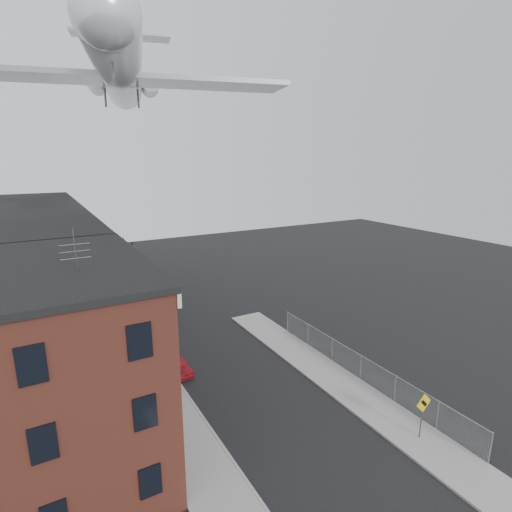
{
  "coord_description": "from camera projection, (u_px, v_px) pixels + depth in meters",
  "views": [
    {
      "loc": [
        -11.43,
        -12.91,
        15.01
      ],
      "look_at": [
        0.86,
        8.76,
        8.8
      ],
      "focal_mm": 28.0,
      "sensor_mm": 36.0,
      "label": 1
    }
  ],
  "objects": [
    {
      "name": "sidewalk_right",
      "position": [
        334.0,
        378.0,
        27.68
      ],
      "size": [
        3.0,
        26.0,
        0.12
      ],
      "primitive_type": "cube",
      "color": "gray",
      "rests_on": "ground"
    },
    {
      "name": "car_far",
      "position": [
        141.0,
        291.0,
        44.38
      ],
      "size": [
        2.01,
        3.88,
        1.08
      ],
      "primitive_type": "imported",
      "rotation": [
        0.0,
        0.0,
        0.14
      ],
      "color": "slate",
      "rests_on": "ground"
    },
    {
      "name": "corner_building",
      "position": [
        39.0,
        370.0,
        18.91
      ],
      "size": [
        10.31,
        12.3,
        12.15
      ],
      "color": "#381A12",
      "rests_on": "ground"
    },
    {
      "name": "row_house_b",
      "position": [
        33.0,
        280.0,
        32.86
      ],
      "size": [
        11.98,
        7.0,
        10.3
      ],
      "color": "#756E5D",
      "rests_on": "ground"
    },
    {
      "name": "row_house_d",
      "position": [
        30.0,
        247.0,
        44.67
      ],
      "size": [
        11.98,
        7.0,
        10.3
      ],
      "color": "#756E5D",
      "rests_on": "ground"
    },
    {
      "name": "row_house_a",
      "position": [
        35.0,
        307.0,
        26.95
      ],
      "size": [
        11.98,
        7.0,
        10.3
      ],
      "color": "slate",
      "rests_on": "ground"
    },
    {
      "name": "car_mid",
      "position": [
        160.0,
        324.0,
        35.35
      ],
      "size": [
        1.34,
        3.58,
        1.17
      ],
      "primitive_type": "imported",
      "rotation": [
        0.0,
        0.0,
        0.03
      ],
      "color": "black",
      "rests_on": "ground"
    },
    {
      "name": "row_house_c",
      "position": [
        31.0,
        261.0,
        38.76
      ],
      "size": [
        11.98,
        7.0,
        10.3
      ],
      "color": "slate",
      "rests_on": "ground"
    },
    {
      "name": "street_tree",
      "position": [
        109.0,
        275.0,
        40.2
      ],
      "size": [
        3.22,
        3.2,
        5.2
      ],
      "color": "black",
      "rests_on": "ground"
    },
    {
      "name": "curb_left",
      "position": [
        133.0,
        317.0,
        38.29
      ],
      "size": [
        0.15,
        62.0,
        0.14
      ],
      "primitive_type": "cube",
      "color": "gray",
      "rests_on": "ground"
    },
    {
      "name": "row_house_e",
      "position": [
        29.0,
        237.0,
        50.58
      ],
      "size": [
        11.98,
        7.0,
        10.3
      ],
      "color": "slate",
      "rests_on": "ground"
    },
    {
      "name": "airplane",
      "position": [
        120.0,
        69.0,
        30.59
      ],
      "size": [
        24.98,
        28.56,
        8.22
      ],
      "color": "silver",
      "rests_on": "ground"
    },
    {
      "name": "curb_right",
      "position": [
        317.0,
        384.0,
        26.98
      ],
      "size": [
        0.15,
        26.0,
        0.14
      ],
      "primitive_type": "cube",
      "color": "gray",
      "rests_on": "ground"
    },
    {
      "name": "sidewalk_left",
      "position": [
        118.0,
        320.0,
        37.6
      ],
      "size": [
        3.0,
        62.0,
        0.12
      ],
      "primitive_type": "cube",
      "color": "gray",
      "rests_on": "ground"
    },
    {
      "name": "utility_pole",
      "position": [
        127.0,
        292.0,
        31.37
      ],
      "size": [
        1.8,
        0.26,
        9.0
      ],
      "color": "black",
      "rests_on": "ground"
    },
    {
      "name": "chainlink_fence",
      "position": [
        361.0,
        367.0,
        27.33
      ],
      "size": [
        0.06,
        18.06,
        1.9
      ],
      "color": "gray",
      "rests_on": "ground"
    },
    {
      "name": "ground",
      "position": [
        327.0,
        465.0,
        20.0
      ],
      "size": [
        120.0,
        120.0,
        0.0
      ],
      "primitive_type": "plane",
      "color": "black",
      "rests_on": "ground"
    },
    {
      "name": "car_near",
      "position": [
        177.0,
        365.0,
        28.49
      ],
      "size": [
        1.62,
        3.44,
        1.14
      ],
      "primitive_type": "imported",
      "rotation": [
        0.0,
        0.0,
        0.09
      ],
      "color": "maroon",
      "rests_on": "ground"
    },
    {
      "name": "warning_sign",
      "position": [
        423.0,
        409.0,
        21.36
      ],
      "size": [
        1.1,
        0.11,
        2.8
      ],
      "color": "#515156",
      "rests_on": "ground"
    }
  ]
}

